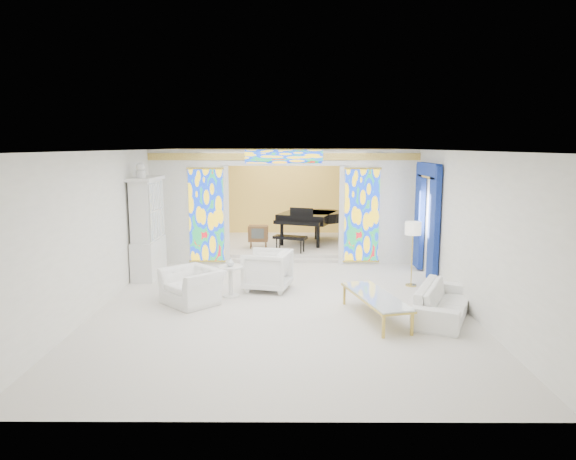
{
  "coord_description": "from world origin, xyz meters",
  "views": [
    {
      "loc": [
        0.16,
        -11.38,
        3.09
      ],
      "look_at": [
        0.11,
        0.2,
        1.19
      ],
      "focal_mm": 32.0,
      "sensor_mm": 36.0,
      "label": 1
    }
  ],
  "objects_px": {
    "coffee_table": "(375,297)",
    "grand_piano": "(313,218)",
    "china_cabinet": "(148,228)",
    "armchair_right": "(267,270)",
    "armchair_left": "(192,286)",
    "tv_console": "(258,234)",
    "sofa": "(443,301)"
  },
  "relations": [
    {
      "from": "armchair_left",
      "to": "grand_piano",
      "type": "xyz_separation_m",
      "value": [
        2.62,
        5.63,
        0.59
      ]
    },
    {
      "from": "armchair_left",
      "to": "grand_piano",
      "type": "relative_size",
      "value": 0.36
    },
    {
      "from": "armchair_right",
      "to": "coffee_table",
      "type": "bearing_deg",
      "value": 59.99
    },
    {
      "from": "armchair_right",
      "to": "tv_console",
      "type": "relative_size",
      "value": 1.48
    },
    {
      "from": "coffee_table",
      "to": "china_cabinet",
      "type": "bearing_deg",
      "value": 148.11
    },
    {
      "from": "coffee_table",
      "to": "grand_piano",
      "type": "height_order",
      "value": "grand_piano"
    },
    {
      "from": "sofa",
      "to": "coffee_table",
      "type": "relative_size",
      "value": 0.98
    },
    {
      "from": "china_cabinet",
      "to": "sofa",
      "type": "distance_m",
      "value": 6.9
    },
    {
      "from": "armchair_left",
      "to": "armchair_right",
      "type": "bearing_deg",
      "value": 78.62
    },
    {
      "from": "armchair_right",
      "to": "coffee_table",
      "type": "height_order",
      "value": "armchair_right"
    },
    {
      "from": "armchair_right",
      "to": "grand_piano",
      "type": "distance_m",
      "value": 4.82
    },
    {
      "from": "china_cabinet",
      "to": "sofa",
      "type": "xyz_separation_m",
      "value": [
        6.17,
        -2.97,
        -0.87
      ]
    },
    {
      "from": "china_cabinet",
      "to": "armchair_left",
      "type": "relative_size",
      "value": 2.56
    },
    {
      "from": "sofa",
      "to": "coffee_table",
      "type": "bearing_deg",
      "value": 118.51
    },
    {
      "from": "armchair_left",
      "to": "armchair_right",
      "type": "distance_m",
      "value": 1.75
    },
    {
      "from": "armchair_right",
      "to": "sofa",
      "type": "relative_size",
      "value": 0.47
    },
    {
      "from": "china_cabinet",
      "to": "grand_piano",
      "type": "relative_size",
      "value": 0.93
    },
    {
      "from": "grand_piano",
      "to": "tv_console",
      "type": "distance_m",
      "value": 1.88
    },
    {
      "from": "coffee_table",
      "to": "grand_piano",
      "type": "bearing_deg",
      "value": 97.46
    },
    {
      "from": "armchair_left",
      "to": "tv_console",
      "type": "bearing_deg",
      "value": 122.41
    },
    {
      "from": "armchair_right",
      "to": "sofa",
      "type": "height_order",
      "value": "armchair_right"
    },
    {
      "from": "grand_piano",
      "to": "armchair_left",
      "type": "bearing_deg",
      "value": -95.0
    },
    {
      "from": "armchair_right",
      "to": "coffee_table",
      "type": "xyz_separation_m",
      "value": [
        2.03,
        -1.89,
        -0.03
      ]
    },
    {
      "from": "armchair_left",
      "to": "coffee_table",
      "type": "relative_size",
      "value": 0.51
    },
    {
      "from": "armchair_left",
      "to": "tv_console",
      "type": "xyz_separation_m",
      "value": [
        1.02,
        4.71,
        0.25
      ]
    },
    {
      "from": "armchair_right",
      "to": "sofa",
      "type": "distance_m",
      "value": 3.75
    },
    {
      "from": "armchair_left",
      "to": "armchair_right",
      "type": "xyz_separation_m",
      "value": [
        1.45,
        0.98,
        0.09
      ]
    },
    {
      "from": "armchair_right",
      "to": "tv_console",
      "type": "distance_m",
      "value": 3.77
    },
    {
      "from": "armchair_right",
      "to": "grand_piano",
      "type": "bearing_deg",
      "value": 178.79
    },
    {
      "from": "coffee_table",
      "to": "grand_piano",
      "type": "distance_m",
      "value": 6.62
    },
    {
      "from": "china_cabinet",
      "to": "sofa",
      "type": "relative_size",
      "value": 1.33
    },
    {
      "from": "china_cabinet",
      "to": "armchair_right",
      "type": "distance_m",
      "value": 3.2
    }
  ]
}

